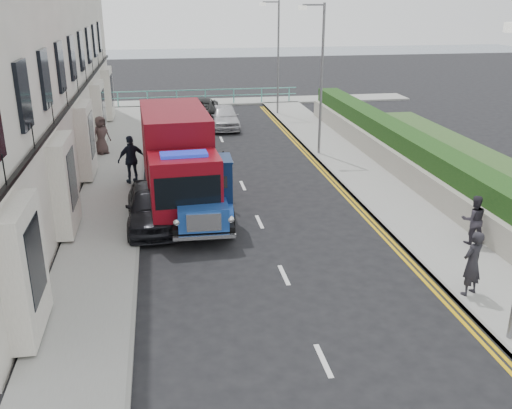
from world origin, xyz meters
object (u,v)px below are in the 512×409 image
at_px(bedford_lorry, 201,196).
at_px(red_lorry, 177,158).
at_px(parked_car_front, 152,206).
at_px(lamp_mid, 319,72).
at_px(lamp_far, 276,51).
at_px(pedestrian_east_near, 472,263).

xyz_separation_m(bedford_lorry, red_lorry, (-0.65, 2.15, 0.74)).
bearing_deg(parked_car_front, lamp_mid, 43.21).
xyz_separation_m(red_lorry, parked_car_front, (-0.97, -1.70, -1.13)).
bearing_deg(lamp_far, lamp_mid, -90.00).
height_order(lamp_far, bedford_lorry, lamp_far).
bearing_deg(red_lorry, parked_car_front, -122.63).
relative_size(red_lorry, pedestrian_east_near, 3.88).
bearing_deg(parked_car_front, red_lorry, 58.79).
height_order(bedford_lorry, red_lorry, red_lorry).
relative_size(lamp_mid, red_lorry, 1.04).
distance_m(lamp_mid, pedestrian_east_near, 14.33).
distance_m(red_lorry, parked_car_front, 2.26).
bearing_deg(pedestrian_east_near, lamp_mid, -113.62).
relative_size(parked_car_front, pedestrian_east_near, 2.41).
bearing_deg(lamp_mid, parked_car_front, -135.23).
relative_size(lamp_far, bedford_lorry, 1.36).
xyz_separation_m(lamp_far, parked_car_front, (-7.78, -17.71, -3.29)).
height_order(lamp_mid, bedford_lorry, lamp_mid).
xyz_separation_m(lamp_far, bedford_lorry, (-6.16, -18.17, -2.89)).
distance_m(lamp_far, bedford_lorry, 19.40).
height_order(lamp_mid, parked_car_front, lamp_mid).
distance_m(lamp_mid, lamp_far, 10.00).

